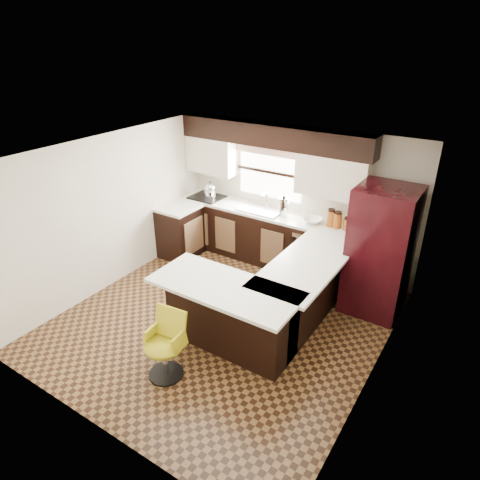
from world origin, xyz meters
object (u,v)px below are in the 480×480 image
Objects in this scene: peninsula_long at (301,293)px; peninsula_return at (231,316)px; bar_chair at (164,347)px; refrigerator at (380,251)px.

peninsula_long and peninsula_return have the same top height.
bar_chair is at bearing -114.84° from peninsula_long.
peninsula_long is 1.18× the size of peninsula_return.
peninsula_return reaches higher than bar_chair.
peninsula_long is 2.06m from bar_chair.
refrigerator is (1.30, 1.83, 0.49)m from peninsula_return.
peninsula_return is (-0.53, -0.97, 0.00)m from peninsula_long.
peninsula_long is 1.03× the size of refrigerator.
peninsula_return is 2.30m from refrigerator.
refrigerator is (0.78, 0.86, 0.49)m from peninsula_long.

